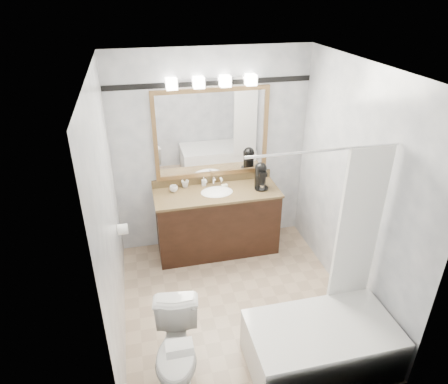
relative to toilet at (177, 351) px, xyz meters
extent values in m
cube|color=tan|center=(0.74, 0.81, -0.36)|extent=(2.40, 2.60, 0.01)
cube|color=white|center=(0.74, 0.81, 2.15)|extent=(2.40, 2.60, 0.01)
cube|color=white|center=(0.74, 2.11, 0.90)|extent=(2.40, 0.01, 2.50)
cube|color=white|center=(0.74, -0.50, 0.90)|extent=(2.40, 0.01, 2.50)
cube|color=white|center=(-0.46, 0.81, 0.90)|extent=(0.01, 2.60, 2.50)
cube|color=white|center=(1.95, 0.81, 0.90)|extent=(0.01, 2.60, 2.50)
cube|color=black|center=(0.74, 1.82, 0.06)|extent=(1.50, 0.55, 0.82)
cube|color=olive|center=(0.74, 1.82, 0.48)|extent=(1.53, 0.58, 0.03)
cube|color=olive|center=(0.74, 2.09, 0.55)|extent=(1.53, 0.03, 0.10)
ellipsoid|color=white|center=(0.74, 1.82, 0.47)|extent=(0.44, 0.34, 0.14)
cube|color=olive|center=(0.74, 2.09, 1.67)|extent=(1.40, 0.04, 0.05)
cube|color=olive|center=(0.74, 2.09, 0.62)|extent=(1.40, 0.04, 0.05)
cube|color=olive|center=(0.07, 2.09, 1.15)|extent=(0.05, 0.04, 1.00)
cube|color=olive|center=(1.42, 2.09, 1.15)|extent=(0.05, 0.04, 1.00)
cube|color=white|center=(0.74, 2.09, 1.15)|extent=(1.30, 0.01, 1.00)
cube|color=silver|center=(0.74, 2.08, 1.80)|extent=(0.90, 0.05, 0.03)
cube|color=white|center=(0.29, 2.03, 1.78)|extent=(0.12, 0.12, 0.12)
cube|color=white|center=(0.59, 2.03, 1.78)|extent=(0.12, 0.12, 0.12)
cube|color=white|center=(0.89, 2.03, 1.78)|extent=(0.12, 0.12, 0.12)
cube|color=white|center=(1.19, 2.03, 1.78)|extent=(0.12, 0.12, 0.12)
cube|color=black|center=(0.74, 2.10, 1.75)|extent=(2.40, 0.01, 0.06)
cube|color=white|center=(1.27, -0.11, -0.13)|extent=(1.30, 0.72, 0.45)
cylinder|color=silver|center=(1.27, 0.27, 1.60)|extent=(1.30, 0.02, 0.02)
cube|color=white|center=(1.69, 0.26, 0.82)|extent=(0.40, 0.04, 1.55)
cylinder|color=white|center=(-0.40, 1.47, 0.35)|extent=(0.11, 0.12, 0.12)
imported|color=white|center=(0.00, 0.00, 0.00)|extent=(0.48, 0.74, 0.70)
cube|color=white|center=(0.00, -0.31, 0.39)|extent=(0.20, 0.11, 0.08)
cylinder|color=black|center=(1.30, 1.77, 0.51)|extent=(0.17, 0.17, 0.02)
cylinder|color=black|center=(1.30, 1.83, 0.63)|extent=(0.14, 0.14, 0.25)
sphere|color=black|center=(1.30, 1.83, 0.75)|extent=(0.15, 0.15, 0.15)
cube|color=black|center=(1.30, 1.76, 0.71)|extent=(0.10, 0.10, 0.05)
cylinder|color=silver|center=(1.30, 1.76, 0.54)|extent=(0.06, 0.06, 0.06)
imported|color=white|center=(0.24, 1.95, 0.54)|extent=(0.12, 0.12, 0.08)
imported|color=white|center=(0.39, 2.04, 0.54)|extent=(0.11, 0.11, 0.09)
imported|color=white|center=(0.62, 2.03, 0.55)|extent=(0.05, 0.06, 0.11)
cube|color=beige|center=(0.87, 1.94, 0.51)|extent=(0.08, 0.06, 0.02)
camera|label=1|loc=(-0.15, -2.38, 2.76)|focal=32.00mm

